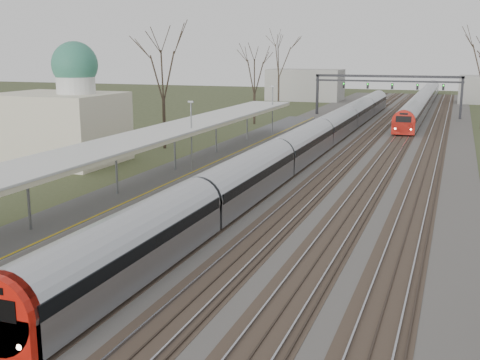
% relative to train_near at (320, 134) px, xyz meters
% --- Properties ---
extents(track_bed, '(24.00, 160.00, 0.22)m').
position_rel_train_near_xyz_m(track_bed, '(2.76, 1.87, -1.42)').
color(track_bed, '#474442').
rests_on(track_bed, ground).
extents(platform, '(3.50, 69.00, 1.00)m').
position_rel_train_near_xyz_m(platform, '(-6.55, -15.63, -0.98)').
color(platform, '#9E9B93').
rests_on(platform, ground).
extents(canopy, '(4.10, 50.00, 3.11)m').
position_rel_train_near_xyz_m(canopy, '(-6.55, -20.14, 2.45)').
color(canopy, slate).
rests_on(canopy, platform).
extents(dome_building, '(10.00, 8.00, 10.30)m').
position_rel_train_near_xyz_m(dome_building, '(-19.21, -15.13, 2.24)').
color(dome_building, beige).
rests_on(dome_building, ground).
extents(signal_gantry, '(21.00, 0.59, 6.08)m').
position_rel_train_near_xyz_m(signal_gantry, '(2.79, 31.86, 3.43)').
color(signal_gantry, black).
rests_on(signal_gantry, ground).
extents(tree_west_far, '(5.50, 5.50, 11.33)m').
position_rel_train_near_xyz_m(tree_west_far, '(-14.50, -5.13, 6.54)').
color(tree_west_far, '#2D231C').
rests_on(tree_west_far, ground).
extents(train_near, '(2.62, 90.21, 3.05)m').
position_rel_train_near_xyz_m(train_near, '(0.00, 0.00, 0.00)').
color(train_near, '#979AA1').
rests_on(train_near, ground).
extents(train_far, '(2.62, 75.21, 3.05)m').
position_rel_train_near_xyz_m(train_far, '(7.00, 48.38, 0.00)').
color(train_far, '#979AA1').
rests_on(train_far, ground).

